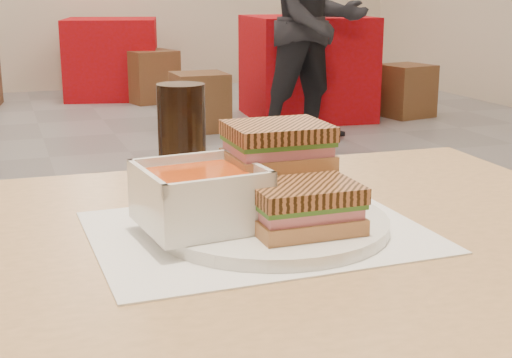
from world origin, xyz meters
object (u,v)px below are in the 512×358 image
object	(u,v)px
plate	(271,224)
soup_bowl	(200,198)
bg_table_2	(112,58)
patron_b	(318,22)
main_table	(152,339)
bg_table_1	(306,67)
cola_glass	(182,135)
bg_chair_1l	(200,102)
bg_chair_2r	(150,76)
bg_chair_1r	(405,91)
panini_lower	(302,206)

from	to	relation	value
plate	soup_bowl	bearing A→B (deg)	178.02
bg_table_2	patron_b	world-z (taller)	patron_b
main_table	bg_table_1	bearing A→B (deg)	64.85
plate	bg_table_2	xyz separation A→B (m)	(0.74, 6.33, -0.39)
main_table	plate	size ratio (longest dim) A/B	4.44
plate	bg_table_1	bearing A→B (deg)	66.33
soup_bowl	bg_table_2	world-z (taller)	soup_bowl
patron_b	bg_table_1	bearing A→B (deg)	71.01
cola_glass	bg_table_2	xyz separation A→B (m)	(0.79, 6.09, -0.45)
bg_table_1	bg_chair_1l	xyz separation A→B (m)	(-0.96, -0.28, -0.19)
bg_table_1	bg_chair_2r	xyz separation A→B (m)	(-1.03, 1.23, -0.17)
bg_table_1	bg_chair_1l	world-z (taller)	bg_table_1
bg_chair_1l	bg_chair_2r	distance (m)	1.50
plate	bg_chair_1l	distance (m)	4.57
soup_bowl	cola_glass	bearing A→B (deg)	81.01
bg_table_2	bg_chair_1r	size ratio (longest dim) A/B	2.26
bg_chair_1l	patron_b	world-z (taller)	patron_b
main_table	bg_chair_1r	xyz separation A→B (m)	(2.98, 4.45, -0.43)
bg_chair_1r	cola_glass	bearing A→B (deg)	-124.37
bg_chair_1l	bg_chair_2r	xyz separation A→B (m)	(-0.07, 1.50, 0.02)
bg_chair_1r	bg_chair_2r	bearing A→B (deg)	141.09
plate	main_table	bearing A→B (deg)	-179.87
panini_lower	bg_table_2	world-z (taller)	panini_lower
main_table	panini_lower	size ratio (longest dim) A/B	10.37
cola_glass	bg_table_2	distance (m)	6.16
soup_bowl	bg_table_1	xyz separation A→B (m)	(2.14, 4.68, -0.39)
soup_bowl	bg_table_2	bearing A→B (deg)	82.54
bg_table_2	bg_chair_1l	bearing A→B (deg)	-79.79
bg_table_1	bg_table_2	bearing A→B (deg)	128.49
main_table	bg_table_2	bearing A→B (deg)	82.00
soup_bowl	bg_chair_1l	distance (m)	4.60
cola_glass	bg_chair_1r	size ratio (longest dim) A/B	0.33
main_table	patron_b	distance (m)	4.25
panini_lower	bg_chair_1l	bearing A→B (deg)	76.48
panini_lower	cola_glass	xyz separation A→B (m)	(-0.07, 0.29, 0.03)
plate	bg_chair_2r	world-z (taller)	plate
cola_glass	bg_chair_1r	bearing A→B (deg)	55.63
panini_lower	cola_glass	size ratio (longest dim) A/B	0.80
bg_chair_1l	patron_b	bearing A→B (deg)	-42.94
soup_bowl	bg_table_2	distance (m)	6.40
bg_chair_1l	plate	bearing A→B (deg)	-103.89
plate	bg_chair_2r	distance (m)	6.02
main_table	bg_table_2	world-z (taller)	main_table
plate	bg_table_1	distance (m)	5.13
panini_lower	cola_glass	world-z (taller)	cola_glass
panini_lower	bg_chair_1r	world-z (taller)	panini_lower
bg_chair_1l	bg_chair_1r	world-z (taller)	bg_chair_1l
bg_table_1	plate	bearing A→B (deg)	-113.67
plate	bg_chair_1r	bearing A→B (deg)	57.51
bg_table_2	bg_chair_1l	xyz separation A→B (m)	(0.35, -1.92, -0.16)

